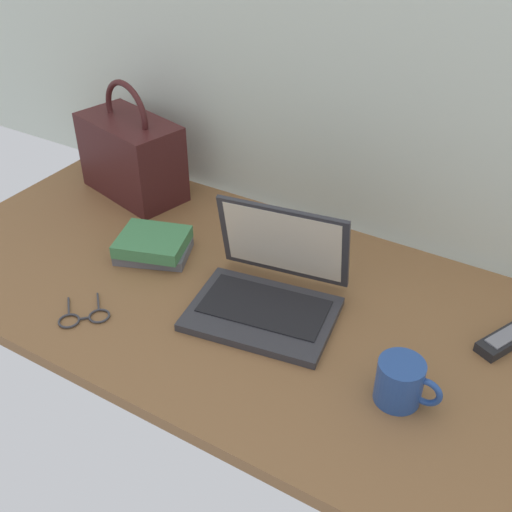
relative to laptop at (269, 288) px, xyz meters
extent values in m
cube|color=brown|center=(-0.08, 0.00, -0.06)|extent=(1.60, 0.76, 0.03)
cube|color=#2D2D33|center=(0.01, -0.05, -0.04)|extent=(0.34, 0.27, 0.02)
cube|color=black|center=(0.00, -0.03, -0.03)|extent=(0.29, 0.18, 0.00)
cube|color=#2D2D33|center=(-0.01, 0.09, 0.07)|extent=(0.30, 0.10, 0.20)
cube|color=beige|center=(-0.01, 0.08, 0.07)|extent=(0.27, 0.08, 0.17)
cylinder|color=#26478C|center=(0.34, -0.12, 0.00)|extent=(0.09, 0.09, 0.09)
torus|color=#26478C|center=(0.39, -0.12, 0.00)|extent=(0.06, 0.01, 0.06)
cylinder|color=brown|center=(0.34, -0.12, 0.04)|extent=(0.08, 0.08, 0.00)
cube|color=black|center=(0.48, 0.15, -0.04)|extent=(0.11, 0.16, 0.02)
cube|color=slate|center=(0.48, 0.15, -0.02)|extent=(0.08, 0.12, 0.00)
torus|color=#333338|center=(-0.34, -0.27, -0.04)|extent=(0.07, 0.07, 0.01)
torus|color=#333338|center=(-0.30, -0.23, -0.04)|extent=(0.07, 0.07, 0.01)
cube|color=#333338|center=(-0.32, -0.25, -0.04)|extent=(0.02, 0.02, 0.00)
cube|color=#333338|center=(-0.38, -0.24, -0.04)|extent=(0.05, 0.04, 0.00)
cube|color=#333338|center=(-0.33, -0.19, -0.04)|extent=(0.05, 0.04, 0.00)
cube|color=#3F1919|center=(-0.59, 0.25, 0.06)|extent=(0.33, 0.23, 0.22)
torus|color=#3F1919|center=(-0.59, 0.25, 0.19)|extent=(0.18, 0.06, 0.18)
cube|color=#595960|center=(-0.34, 0.02, -0.03)|extent=(0.21, 0.18, 0.02)
cube|color=#3F7F4C|center=(-0.34, 0.02, -0.01)|extent=(0.20, 0.18, 0.03)
camera|label=1|loc=(0.52, -0.93, 0.84)|focal=43.58mm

